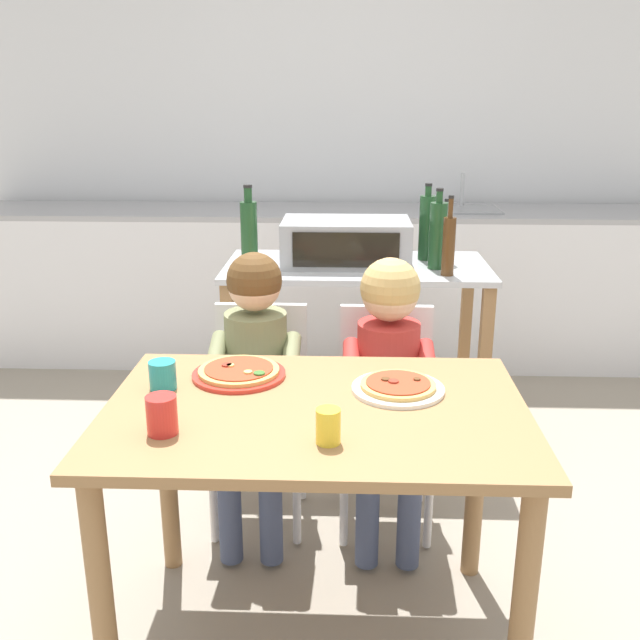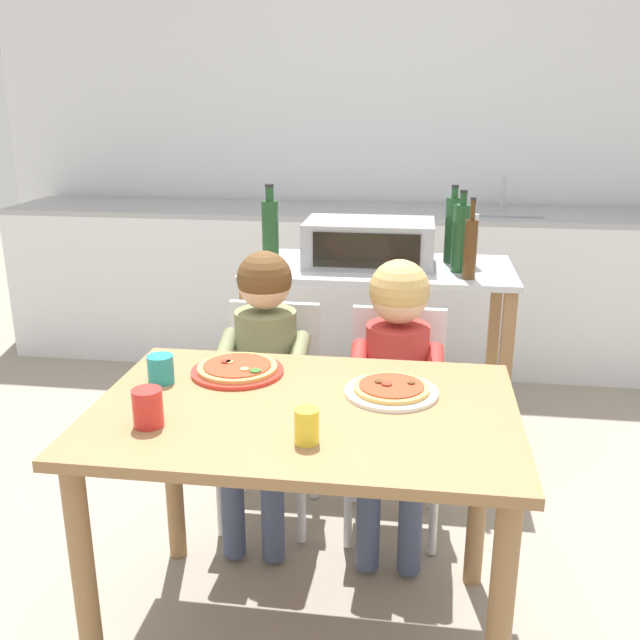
% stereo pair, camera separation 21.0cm
% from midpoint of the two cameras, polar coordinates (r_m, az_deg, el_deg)
% --- Properties ---
extents(ground_plane, '(11.09, 11.09, 0.00)m').
position_cam_midpoint_polar(ground_plane, '(3.26, 3.92, -11.04)').
color(ground_plane, gray).
extents(back_wall_tiled, '(4.83, 0.12, 2.70)m').
position_cam_midpoint_polar(back_wall_tiled, '(4.59, 5.98, 14.92)').
color(back_wall_tiled, silver).
rests_on(back_wall_tiled, ground).
extents(kitchen_counter, '(4.35, 0.60, 1.12)m').
position_cam_midpoint_polar(kitchen_counter, '(4.31, 5.39, 2.76)').
color(kitchen_counter, silver).
rests_on(kitchen_counter, ground).
extents(kitchen_island_cart, '(1.14, 0.58, 0.86)m').
position_cam_midpoint_polar(kitchen_island_cart, '(3.17, 6.56, -0.58)').
color(kitchen_island_cart, '#B7BABF').
rests_on(kitchen_island_cart, ground).
extents(toaster_oven, '(0.55, 0.35, 0.19)m').
position_cam_midpoint_polar(toaster_oven, '(3.10, 5.92, 6.18)').
color(toaster_oven, '#999BA0').
rests_on(toaster_oven, kitchen_island_cart).
extents(bottle_brown_beer, '(0.06, 0.06, 0.28)m').
position_cam_midpoint_polar(bottle_brown_beer, '(3.14, 13.94, 6.31)').
color(bottle_brown_beer, '#ADB7B2').
rests_on(bottle_brown_beer, kitchen_island_cart).
extents(bottle_dark_olive_oil, '(0.07, 0.07, 0.36)m').
position_cam_midpoint_polar(bottle_dark_olive_oil, '(2.95, -1.97, 6.87)').
color(bottle_dark_olive_oil, '#1E4723').
rests_on(bottle_dark_olive_oil, kitchen_island_cart).
extents(bottle_tall_green_wine, '(0.05, 0.05, 0.33)m').
position_cam_midpoint_polar(bottle_tall_green_wine, '(2.91, 14.03, 5.66)').
color(bottle_tall_green_wine, '#4C2D14').
rests_on(bottle_tall_green_wine, kitchen_island_cart).
extents(bottle_clear_vinegar, '(0.07, 0.07, 0.34)m').
position_cam_midpoint_polar(bottle_clear_vinegar, '(3.19, 12.51, 7.13)').
color(bottle_clear_vinegar, '#1E4723').
rests_on(bottle_clear_vinegar, kitchen_island_cart).
extents(bottle_squat_spirits, '(0.07, 0.07, 0.34)m').
position_cam_midpoint_polar(bottle_squat_spirits, '(3.02, 13.25, 6.47)').
color(bottle_squat_spirits, '#1E4723').
rests_on(bottle_squat_spirits, kitchen_island_cart).
extents(dining_table, '(1.15, 0.77, 0.76)m').
position_cam_midpoint_polar(dining_table, '(1.98, 1.84, -10.20)').
color(dining_table, olive).
rests_on(dining_table, ground).
extents(dining_chair_left, '(0.36, 0.36, 0.81)m').
position_cam_midpoint_polar(dining_chair_left, '(2.68, -1.72, -6.19)').
color(dining_chair_left, silver).
rests_on(dining_chair_left, ground).
extents(dining_chair_right, '(0.36, 0.36, 0.81)m').
position_cam_midpoint_polar(dining_chair_right, '(2.64, 8.40, -6.75)').
color(dining_chair_right, silver).
rests_on(dining_chair_right, ground).
extents(child_in_olive_shirt, '(0.32, 0.42, 1.03)m').
position_cam_midpoint_polar(child_in_olive_shirt, '(2.50, -2.23, -3.32)').
color(child_in_olive_shirt, '#424C6B').
rests_on(child_in_olive_shirt, ground).
extents(child_in_red_shirt, '(0.32, 0.42, 1.01)m').
position_cam_midpoint_polar(child_in_red_shirt, '(2.45, 8.60, -3.73)').
color(child_in_red_shirt, '#424C6B').
rests_on(child_in_red_shirt, ground).
extents(pizza_plate_red_rimmed, '(0.28, 0.28, 0.03)m').
position_cam_midpoint_polar(pizza_plate_red_rimmed, '(2.15, -3.88, -4.03)').
color(pizza_plate_red_rimmed, red).
rests_on(pizza_plate_red_rimmed, dining_table).
extents(pizza_plate_white, '(0.26, 0.26, 0.03)m').
position_cam_midpoint_polar(pizza_plate_white, '(2.02, 8.74, -5.64)').
color(pizza_plate_white, white).
rests_on(pizza_plate_white, dining_table).
extents(drinking_cup_teal, '(0.08, 0.08, 0.08)m').
position_cam_midpoint_polar(drinking_cup_teal, '(2.10, -9.91, -3.95)').
color(drinking_cup_teal, teal).
rests_on(drinking_cup_teal, dining_table).
extents(drinking_cup_yellow, '(0.06, 0.06, 0.09)m').
position_cam_midpoint_polar(drinking_cup_yellow, '(1.72, 2.44, -8.58)').
color(drinking_cup_yellow, yellow).
rests_on(drinking_cup_yellow, dining_table).
extents(drinking_cup_red, '(0.08, 0.08, 0.10)m').
position_cam_midpoint_polar(drinking_cup_red, '(1.83, -10.49, -7.01)').
color(drinking_cup_red, red).
rests_on(drinking_cup_red, dining_table).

